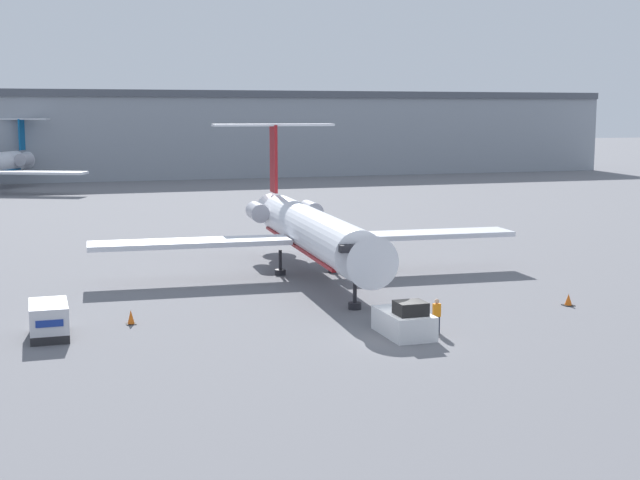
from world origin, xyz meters
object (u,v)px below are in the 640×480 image
object	(u,v)px
airplane_main	(310,229)
luggage_cart	(49,320)
pushback_tug	(404,321)
worker_near_tug	(437,315)
traffic_cone_right	(568,300)
traffic_cone_left	(131,317)

from	to	relation	value
airplane_main	luggage_cart	distance (m)	22.31
pushback_tug	worker_near_tug	size ratio (longest dim) A/B	2.12
pushback_tug	traffic_cone_right	world-z (taller)	pushback_tug
worker_near_tug	traffic_cone_left	distance (m)	16.87
worker_near_tug	traffic_cone_right	xyz separation A→B (m)	(10.59, 3.68, -0.64)
traffic_cone_left	traffic_cone_right	bearing A→B (deg)	-7.35
pushback_tug	traffic_cone_left	bearing A→B (deg)	152.63
airplane_main	traffic_cone_right	bearing A→B (deg)	-49.95
luggage_cart	pushback_tug	bearing A→B (deg)	-16.77
airplane_main	pushback_tug	size ratio (longest dim) A/B	7.87
airplane_main	traffic_cone_right	world-z (taller)	airplane_main
traffic_cone_right	traffic_cone_left	bearing A→B (deg)	172.65
worker_near_tug	traffic_cone_right	bearing A→B (deg)	19.17
traffic_cone_left	traffic_cone_right	size ratio (longest dim) A/B	1.12
pushback_tug	traffic_cone_right	xyz separation A→B (m)	(12.44, 3.63, -0.41)
luggage_cart	traffic_cone_right	xyz separation A→B (m)	(30.30, -1.75, -0.57)
worker_near_tug	traffic_cone_left	bearing A→B (deg)	155.38
pushback_tug	traffic_cone_right	size ratio (longest dim) A/B	5.39
worker_near_tug	traffic_cone_right	distance (m)	11.23
luggage_cart	airplane_main	bearing A→B (deg)	34.55
pushback_tug	traffic_cone_left	world-z (taller)	pushback_tug
pushback_tug	luggage_cart	xyz separation A→B (m)	(-17.85, 5.38, 0.16)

